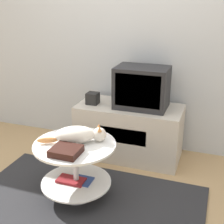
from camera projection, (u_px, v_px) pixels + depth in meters
The scene contains 9 objects.
ground_plane at pixel (85, 204), 2.52m from camera, with size 12.00×12.00×0.00m, color tan.
wall_back at pixel (131, 25), 3.17m from camera, with size 8.00×0.05×2.60m.
rug at pixel (85, 203), 2.52m from camera, with size 1.88×1.10×0.02m.
tv_stand at pixel (129, 131), 3.20m from camera, with size 1.05×0.50×0.55m.
tv at pixel (142, 87), 3.01m from camera, with size 0.50×0.35×0.40m.
speaker at pixel (93, 98), 3.15m from camera, with size 0.12×0.12×0.12m.
coffee_table at pixel (75, 163), 2.50m from camera, with size 0.65×0.65×0.48m.
dvd_box at pixel (66, 151), 2.27m from camera, with size 0.21×0.19×0.05m.
cat at pixel (78, 135), 2.44m from camera, with size 0.50×0.31×0.14m.
Camera 1 is at (0.91, -1.90, 1.59)m, focal length 50.00 mm.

